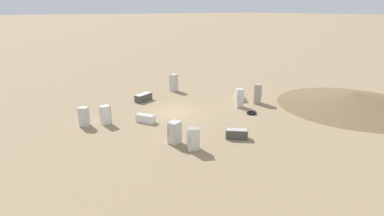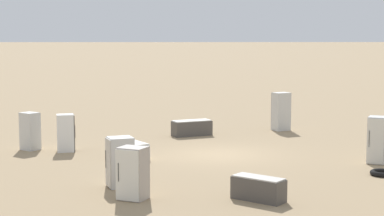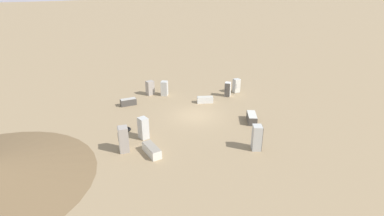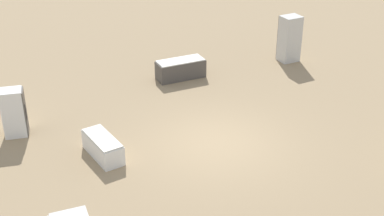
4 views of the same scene
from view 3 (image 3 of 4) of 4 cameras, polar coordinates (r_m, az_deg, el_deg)
name	(u,v)px [view 3 (image 3 of 4)]	position (r m, az deg, el deg)	size (l,w,h in m)	color
ground_plane	(196,116)	(27.60, 0.76, -1.47)	(1000.00, 1000.00, 0.00)	#9E8460
discarded_fridge_0	(124,139)	(22.07, -12.91, -5.84)	(1.02, 1.02, 1.93)	#A89E93
discarded_fridge_1	(236,86)	(33.66, 8.46, 4.22)	(0.89, 0.90, 1.56)	silver
discarded_fridge_2	(164,88)	(32.57, -5.26, 3.75)	(0.88, 0.95, 1.57)	silver
discarded_fridge_3	(228,89)	(32.41, 6.80, 3.56)	(0.70, 0.81, 1.53)	white
discarded_fridge_4	(205,100)	(30.56, 2.50, 1.60)	(1.70, 1.36, 0.63)	white
discarded_fridge_5	(152,150)	(21.67, -7.69, -7.94)	(1.99, 1.63, 0.65)	silver
discarded_fridge_6	(150,88)	(32.97, -8.01, 3.82)	(0.94, 0.97, 1.52)	#A89E93
discarded_fridge_7	(128,102)	(30.51, -12.03, 1.13)	(1.44, 1.57, 0.69)	#4C4742
discarded_fridge_8	(257,138)	(22.28, 12.26, -5.54)	(0.93, 0.96, 1.90)	silver
discarded_fridge_9	(143,128)	(23.64, -9.27, -3.79)	(0.95, 0.87, 1.74)	silver
discarded_fridge_10	(252,118)	(26.80, 11.31, -1.85)	(1.37, 1.99, 0.73)	#4C4742
scrap_tire	(126,129)	(25.46, -12.53, -4.02)	(0.86, 0.86, 0.17)	black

